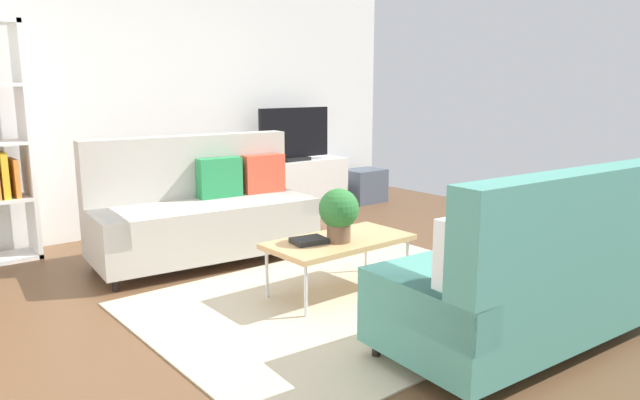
# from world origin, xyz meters

# --- Properties ---
(ground_plane) EXTENTS (7.68, 7.68, 0.00)m
(ground_plane) POSITION_xyz_m (0.00, 0.00, 0.00)
(ground_plane) COLOR brown
(wall_far) EXTENTS (6.40, 0.12, 2.90)m
(wall_far) POSITION_xyz_m (0.00, 2.80, 1.45)
(wall_far) COLOR white
(wall_far) RESTS_ON ground_plane
(area_rug) EXTENTS (2.90, 2.20, 0.01)m
(area_rug) POSITION_xyz_m (0.08, -0.25, 0.01)
(area_rug) COLOR beige
(area_rug) RESTS_ON ground_plane
(couch_beige) EXTENTS (1.98, 1.03, 1.10)m
(couch_beige) POSITION_xyz_m (-0.24, 1.37, 0.45)
(couch_beige) COLOR #B2ADA3
(couch_beige) RESTS_ON ground_plane
(couch_green) EXTENTS (1.96, 0.98, 1.10)m
(couch_green) POSITION_xyz_m (0.41, -1.47, 0.44)
(couch_green) COLOR teal
(couch_green) RESTS_ON ground_plane
(coffee_table) EXTENTS (1.10, 0.56, 0.42)m
(coffee_table) POSITION_xyz_m (0.13, -0.05, 0.39)
(coffee_table) COLOR tan
(coffee_table) RESTS_ON ground_plane
(tv_console) EXTENTS (1.40, 0.44, 0.64)m
(tv_console) POSITION_xyz_m (1.59, 2.46, 0.32)
(tv_console) COLOR silver
(tv_console) RESTS_ON ground_plane
(tv) EXTENTS (1.00, 0.20, 0.64)m
(tv) POSITION_xyz_m (1.59, 2.44, 0.95)
(tv) COLOR black
(tv) RESTS_ON tv_console
(storage_trunk) EXTENTS (0.52, 0.40, 0.44)m
(storage_trunk) POSITION_xyz_m (2.69, 2.36, 0.22)
(storage_trunk) COLOR #4C5666
(storage_trunk) RESTS_ON ground_plane
(potted_plant) EXTENTS (0.29, 0.29, 0.39)m
(potted_plant) POSITION_xyz_m (0.08, -0.10, 0.64)
(potted_plant) COLOR brown
(potted_plant) RESTS_ON coffee_table
(table_book_0) EXTENTS (0.27, 0.22, 0.04)m
(table_book_0) POSITION_xyz_m (-0.12, 0.00, 0.44)
(table_book_0) COLOR #262626
(table_book_0) RESTS_ON coffee_table
(vase_0) EXTENTS (0.11, 0.11, 0.15)m
(vase_0) POSITION_xyz_m (1.01, 2.51, 0.72)
(vase_0) COLOR #B24C4C
(vase_0) RESTS_ON tv_console
(vase_1) EXTENTS (0.09, 0.09, 0.19)m
(vase_1) POSITION_xyz_m (1.19, 2.51, 0.73)
(vase_1) COLOR silver
(vase_1) RESTS_ON tv_console
(bottle_0) EXTENTS (0.06, 0.06, 0.18)m
(bottle_0) POSITION_xyz_m (1.34, 2.42, 0.73)
(bottle_0) COLOR #3F8C4C
(bottle_0) RESTS_ON tv_console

